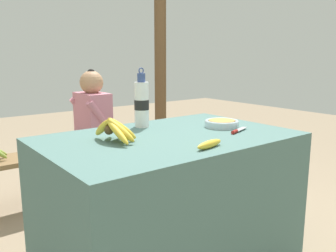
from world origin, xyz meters
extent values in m
cube|color=#4C706B|center=(0.00, 0.00, 0.39)|extent=(1.34, 0.86, 0.78)
sphere|color=#4C381E|center=(-0.33, 0.06, 0.85)|extent=(0.05, 0.05, 0.05)
ellipsoid|color=gold|center=(-0.32, -0.01, 0.85)|extent=(0.05, 0.18, 0.12)
ellipsoid|color=gold|center=(-0.30, 0.00, 0.85)|extent=(0.12, 0.16, 0.13)
ellipsoid|color=gold|center=(-0.27, 0.03, 0.85)|extent=(0.16, 0.10, 0.14)
ellipsoid|color=gold|center=(-0.27, 0.06, 0.85)|extent=(0.16, 0.03, 0.12)
ellipsoid|color=gold|center=(-0.27, 0.09, 0.85)|extent=(0.17, 0.11, 0.12)
ellipsoid|color=gold|center=(-0.30, 0.11, 0.85)|extent=(0.11, 0.15, 0.12)
ellipsoid|color=gold|center=(-0.33, 0.12, 0.85)|extent=(0.04, 0.16, 0.13)
cylinder|color=silver|center=(0.39, -0.01, 0.80)|extent=(0.20, 0.20, 0.03)
torus|color=silver|center=(0.39, -0.01, 0.82)|extent=(0.20, 0.20, 0.02)
cylinder|color=#BC8942|center=(0.39, -0.01, 0.82)|extent=(0.16, 0.16, 0.01)
cylinder|color=white|center=(0.02, 0.29, 0.92)|extent=(0.09, 0.09, 0.27)
cylinder|color=black|center=(0.02, 0.29, 0.92)|extent=(0.09, 0.09, 0.06)
cylinder|color=#33477F|center=(0.02, 0.29, 1.08)|extent=(0.05, 0.05, 0.05)
torus|color=#33477F|center=(0.02, 0.29, 1.12)|extent=(0.04, 0.01, 0.04)
ellipsoid|color=gold|center=(-0.01, -0.32, 0.80)|extent=(0.18, 0.07, 0.04)
cube|color=#BCBCC1|center=(0.40, -0.15, 0.79)|extent=(0.13, 0.07, 0.00)
cylinder|color=maroon|center=(0.31, -0.18, 0.79)|extent=(0.06, 0.04, 0.02)
cube|color=brown|center=(-0.19, 1.28, 0.43)|extent=(1.65, 0.32, 0.04)
cube|color=brown|center=(0.54, 1.16, 0.21)|extent=(0.06, 0.06, 0.41)
cube|color=brown|center=(0.54, 1.40, 0.21)|extent=(0.06, 0.06, 0.41)
cylinder|color=#564C60|center=(-0.10, 1.16, 0.22)|extent=(0.09, 0.09, 0.45)
cylinder|color=#564C60|center=(0.02, 1.16, 0.46)|extent=(0.30, 0.09, 0.09)
cylinder|color=#564C60|center=(-0.10, 1.34, 0.22)|extent=(0.09, 0.09, 0.45)
cylinder|color=#564C60|center=(0.02, 1.34, 0.46)|extent=(0.30, 0.09, 0.09)
cube|color=#C67589|center=(0.16, 1.25, 0.67)|extent=(0.20, 0.34, 0.45)
cylinder|color=#C67589|center=(0.13, 1.09, 0.74)|extent=(0.20, 0.06, 0.25)
cylinder|color=#C67589|center=(0.13, 1.41, 0.74)|extent=(0.20, 0.06, 0.25)
sphere|color=tan|center=(0.16, 1.25, 0.99)|extent=(0.19, 0.19, 0.19)
sphere|color=black|center=(0.16, 1.25, 1.06)|extent=(0.07, 0.07, 0.07)
cylinder|color=brown|center=(1.13, 1.61, 1.32)|extent=(0.12, 0.12, 2.64)
camera|label=1|loc=(-1.14, -1.47, 1.20)|focal=38.00mm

